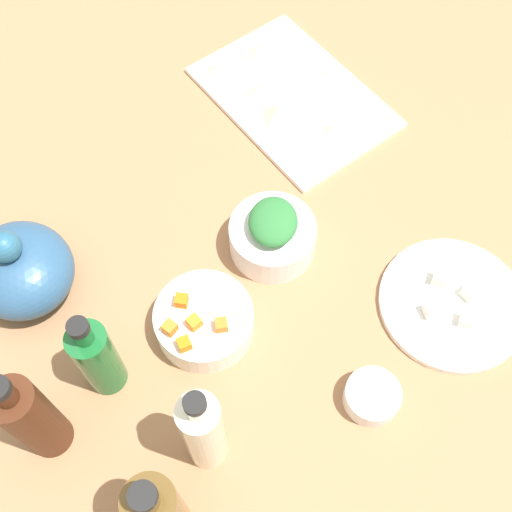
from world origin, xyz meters
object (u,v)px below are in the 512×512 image
object	(u,v)px
bowl_greens	(272,238)
bowl_small_side	(372,397)
bottle_1	(158,512)
bottle_2	(97,358)
plate_tofu	(452,304)
bowl_carrots	(204,321)
bottle_0	(31,418)
bottle_3	(203,432)
teapot	(20,269)
cutting_board	(293,97)

from	to	relation	value
bowl_greens	bowl_small_side	size ratio (longest dim) A/B	1.73
bottle_1	bottle_2	xyz separation A→B (cm)	(21.78, -5.65, -1.65)
plate_tofu	bowl_carrots	world-z (taller)	bowl_carrots
bottle_0	bottle_2	xyz separation A→B (cm)	(1.94, -11.04, -1.69)
bowl_greens	bottle_2	world-z (taller)	bottle_2
bottle_1	bottle_3	size ratio (longest dim) A/B	0.97
bowl_carrots	bowl_small_side	bearing A→B (deg)	-156.24
bowl_small_side	bottle_0	bearing A→B (deg)	55.23
bowl_small_side	bottle_3	size ratio (longest dim) A/B	0.34
bottle_3	bowl_greens	bearing A→B (deg)	-57.24
teapot	bottle_3	bearing A→B (deg)	-172.75
plate_tofu	bowl_greens	xyz separation A→B (cm)	(26.39, 14.11, 2.46)
plate_tofu	bottle_1	size ratio (longest dim) A/B	1.00
teapot	bottle_3	distance (cm)	39.23
bowl_carrots	bowl_small_side	distance (cm)	26.95
bottle_0	bottle_3	distance (cm)	22.22
bottle_3	plate_tofu	bearing A→B (deg)	-100.54
bottle_0	bottle_2	size ratio (longest dim) A/B	1.17
bottle_2	bottle_1	bearing A→B (deg)	165.46
bowl_carrots	teapot	bearing A→B (deg)	34.00
bowl_greens	teapot	xyz separation A→B (cm)	(20.20, 33.56, 2.48)
bowl_greens	bottle_0	xyz separation A→B (cm)	(-2.43, 44.07, 6.87)
plate_tofu	bottle_0	bearing A→B (deg)	67.62
bottle_0	bottle_1	xyz separation A→B (cm)	(-19.84, -5.39, -0.05)
cutting_board	bowl_small_side	distance (cm)	58.79
teapot	bottle_2	size ratio (longest dim) A/B	0.93
cutting_board	bowl_carrots	world-z (taller)	bowl_carrots
bottle_1	bottle_3	world-z (taller)	bottle_3
plate_tofu	bottle_0	distance (cm)	63.61
cutting_board	bottle_0	size ratio (longest dim) A/B	1.56
bottle_0	bottle_2	distance (cm)	11.33
plate_tofu	bowl_carrots	xyz separation A→B (cm)	(22.50, 31.42, 2.01)
cutting_board	bottle_2	distance (cm)	62.09
bottle_1	bottle_2	world-z (taller)	bottle_1
bottle_0	bottle_1	distance (cm)	20.56
plate_tofu	bowl_carrots	distance (cm)	38.70
bowl_greens	bowl_carrots	world-z (taller)	bowl_greens
bowl_carrots	bowl_small_side	size ratio (longest dim) A/B	1.85
bowl_greens	bowl_carrots	size ratio (longest dim) A/B	0.93
bowl_carrots	bottle_1	bearing A→B (deg)	130.70
bowl_carrots	bowl_greens	bearing A→B (deg)	-77.33
cutting_board	plate_tofu	world-z (taller)	plate_tofu
bowl_carrots	bottle_1	xyz separation A→B (cm)	(-18.38, 21.37, 7.28)
cutting_board	bottle_3	bearing A→B (deg)	126.80
bottle_1	bowl_small_side	bearing A→B (deg)	-101.01
plate_tofu	bottle_0	world-z (taller)	bottle_0
cutting_board	bottle_2	size ratio (longest dim) A/B	1.83
plate_tofu	bottle_0	xyz separation A→B (cm)	(23.96, 58.18, 9.33)
bowl_small_side	bottle_3	xyz separation A→B (cm)	(10.11, 22.19, 8.44)
teapot	bowl_small_side	bearing A→B (deg)	-150.92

